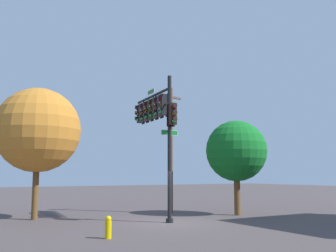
% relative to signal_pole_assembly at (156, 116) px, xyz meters
% --- Properties ---
extents(ground_plane, '(120.00, 120.00, 0.00)m').
position_rel_signal_pole_assembly_xyz_m(ground_plane, '(-1.66, 0.13, -5.53)').
color(ground_plane, '#494040').
extents(signal_pole_assembly, '(5.17, 1.09, 7.40)m').
position_rel_signal_pole_assembly_xyz_m(signal_pole_assembly, '(0.00, 0.00, 0.00)').
color(signal_pole_assembly, black).
rests_on(signal_pole_assembly, ground_plane).
extents(utility_pole, '(0.60, 1.77, 7.85)m').
position_rel_signal_pole_assembly_xyz_m(utility_pole, '(2.31, -2.32, -1.42)').
color(utility_pole, brown).
rests_on(utility_pole, ground_plane).
extents(fire_hydrant, '(0.33, 0.24, 0.83)m').
position_rel_signal_pole_assembly_xyz_m(fire_hydrant, '(-4.58, 4.49, -5.12)').
color(fire_hydrant, '#DBB806').
rests_on(fire_hydrant, ground_plane).
extents(tree_near, '(4.53, 4.53, 6.99)m').
position_rel_signal_pole_assembly_xyz_m(tree_near, '(2.92, 5.64, -0.82)').
color(tree_near, brown).
rests_on(tree_near, ground_plane).
extents(tree_mid, '(3.60, 3.60, 5.54)m').
position_rel_signal_pole_assembly_xyz_m(tree_mid, '(-0.69, -5.04, -1.80)').
color(tree_mid, brown).
rests_on(tree_mid, ground_plane).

